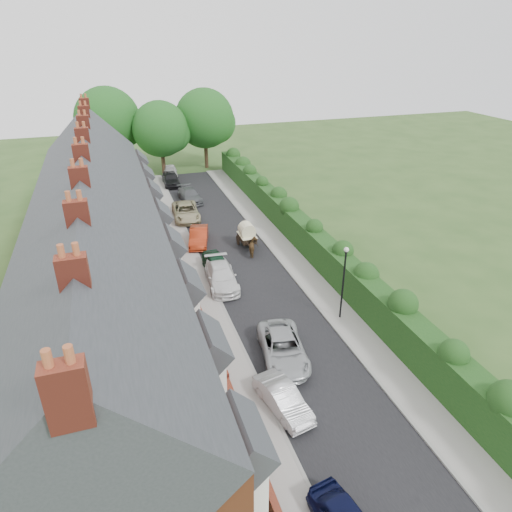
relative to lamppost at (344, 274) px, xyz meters
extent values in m
plane|color=#2D4C1E|center=(-3.40, -4.00, -3.30)|extent=(140.00, 140.00, 0.00)
cube|color=black|center=(-3.90, 7.00, -3.29)|extent=(6.00, 58.00, 0.02)
cube|color=gray|center=(0.20, 7.00, -3.24)|extent=(2.20, 58.00, 0.12)
cube|color=gray|center=(-7.75, 7.00, -3.24)|extent=(1.70, 58.00, 0.12)
cube|color=gray|center=(-0.85, 7.00, -3.23)|extent=(0.18, 58.00, 0.13)
cube|color=gray|center=(-6.95, 7.00, -3.23)|extent=(0.18, 58.00, 0.13)
cube|color=#113813|center=(2.00, 7.00, -2.05)|extent=(1.50, 58.00, 2.50)
cube|color=brown|center=(-14.40, 6.00, -0.05)|extent=(8.00, 40.00, 6.50)
cube|color=#2B2E33|center=(-14.40, 6.00, 3.20)|extent=(8.00, 40.20, 8.00)
cube|color=white|center=(-10.05, -12.10, -0.70)|extent=(0.70, 2.40, 5.20)
cube|color=black|center=(-9.68, -12.10, 0.50)|extent=(0.06, 1.80, 1.60)
cube|color=#2B2E33|center=(-10.20, -12.10, 2.30)|extent=(1.70, 2.60, 1.70)
cube|color=#3F2D2D|center=(-10.36, -10.00, -2.25)|extent=(0.08, 0.90, 2.10)
cube|color=white|center=(-10.35, -10.10, 1.10)|extent=(0.12, 1.20, 1.60)
cube|color=white|center=(-10.05, -7.10, -0.70)|extent=(0.70, 2.40, 5.20)
cube|color=black|center=(-9.68, -7.10, -1.90)|extent=(0.06, 1.80, 1.60)
cube|color=black|center=(-9.68, -7.10, 0.50)|extent=(0.06, 1.80, 1.60)
cube|color=#2B2E33|center=(-10.20, -7.10, 2.30)|extent=(1.70, 2.60, 1.70)
cube|color=#3F2D2D|center=(-10.36, -5.00, -2.25)|extent=(0.08, 0.90, 2.10)
cube|color=white|center=(-10.35, -5.10, 1.10)|extent=(0.12, 1.20, 1.60)
cube|color=white|center=(-10.05, -2.10, -0.70)|extent=(0.70, 2.40, 5.20)
cube|color=black|center=(-9.68, -2.10, -1.90)|extent=(0.06, 1.80, 1.60)
cube|color=black|center=(-9.68, -2.10, 0.50)|extent=(0.06, 1.80, 1.60)
cube|color=#2B2E33|center=(-10.20, -2.10, 2.30)|extent=(1.70, 2.60, 1.70)
cube|color=#3F2D2D|center=(-10.36, 0.00, -2.25)|extent=(0.08, 0.90, 2.10)
cube|color=white|center=(-10.35, -0.10, 1.10)|extent=(0.12, 1.20, 1.60)
cube|color=white|center=(-10.05, 2.90, -0.70)|extent=(0.70, 2.40, 5.20)
cube|color=black|center=(-9.68, 2.90, -1.90)|extent=(0.06, 1.80, 1.60)
cube|color=black|center=(-9.68, 2.90, 0.50)|extent=(0.06, 1.80, 1.60)
cube|color=#2B2E33|center=(-10.20, 2.90, 2.30)|extent=(1.70, 2.60, 1.70)
cube|color=#3F2D2D|center=(-10.36, 5.00, -2.25)|extent=(0.08, 0.90, 2.10)
cube|color=white|center=(-10.35, 4.90, 1.10)|extent=(0.12, 1.20, 1.60)
cube|color=white|center=(-10.05, 7.90, -0.70)|extent=(0.70, 2.40, 5.20)
cube|color=black|center=(-9.68, 7.90, -1.90)|extent=(0.06, 1.80, 1.60)
cube|color=black|center=(-9.68, 7.90, 0.50)|extent=(0.06, 1.80, 1.60)
cube|color=#2B2E33|center=(-10.20, 7.90, 2.30)|extent=(1.70, 2.60, 1.70)
cube|color=#3F2D2D|center=(-10.36, 10.00, -2.25)|extent=(0.08, 0.90, 2.10)
cube|color=white|center=(-10.35, 9.90, 1.10)|extent=(0.12, 1.20, 1.60)
cube|color=white|center=(-10.05, 12.90, -0.70)|extent=(0.70, 2.40, 5.20)
cube|color=black|center=(-9.68, 12.90, -1.90)|extent=(0.06, 1.80, 1.60)
cube|color=black|center=(-9.68, 12.90, 0.50)|extent=(0.06, 1.80, 1.60)
cube|color=#2B2E33|center=(-10.20, 12.90, 2.30)|extent=(1.70, 2.60, 1.70)
cube|color=#3F2D2D|center=(-10.36, 15.00, -2.25)|extent=(0.08, 0.90, 2.10)
cube|color=white|center=(-10.35, 14.90, 1.10)|extent=(0.12, 1.20, 1.60)
cube|color=white|center=(-10.05, 17.90, -0.70)|extent=(0.70, 2.40, 5.20)
cube|color=black|center=(-9.68, 17.90, -1.90)|extent=(0.06, 1.80, 1.60)
cube|color=black|center=(-9.68, 17.90, 0.50)|extent=(0.06, 1.80, 1.60)
cube|color=#2B2E33|center=(-10.20, 17.90, 2.30)|extent=(1.70, 2.60, 1.70)
cube|color=#3F2D2D|center=(-10.36, 20.00, -2.25)|extent=(0.08, 0.90, 2.10)
cube|color=white|center=(-10.35, 19.90, 1.10)|extent=(0.12, 1.20, 1.60)
cube|color=white|center=(-10.05, 22.90, -0.70)|extent=(0.70, 2.40, 5.20)
cube|color=black|center=(-9.68, 22.90, -1.90)|extent=(0.06, 1.80, 1.60)
cube|color=black|center=(-9.68, 22.90, 0.50)|extent=(0.06, 1.80, 1.60)
cube|color=#2B2E33|center=(-10.20, 22.90, 2.30)|extent=(1.70, 2.60, 1.70)
cube|color=#3F2D2D|center=(-10.36, 25.00, -2.25)|extent=(0.08, 0.90, 2.10)
cube|color=white|center=(-10.35, 24.90, 1.10)|extent=(0.12, 1.20, 1.60)
cube|color=maroon|center=(-14.40, -14.00, 7.00)|extent=(0.90, 0.50, 1.60)
cylinder|color=#A15330|center=(-14.60, -14.00, 7.95)|extent=(0.20, 0.20, 0.50)
cylinder|color=#A15330|center=(-14.20, -14.00, 7.95)|extent=(0.20, 0.20, 0.50)
cube|color=maroon|center=(-14.40, -9.00, 7.00)|extent=(0.90, 0.50, 1.60)
cylinder|color=#A15330|center=(-14.60, -9.00, 7.95)|extent=(0.20, 0.20, 0.50)
cylinder|color=#A15330|center=(-14.20, -9.00, 7.95)|extent=(0.20, 0.20, 0.50)
cube|color=maroon|center=(-14.40, -4.00, 7.00)|extent=(0.90, 0.50, 1.60)
cylinder|color=#A15330|center=(-14.60, -4.00, 7.95)|extent=(0.20, 0.20, 0.50)
cylinder|color=#A15330|center=(-14.20, -4.00, 7.95)|extent=(0.20, 0.20, 0.50)
cube|color=maroon|center=(-14.40, 1.00, 7.00)|extent=(0.90, 0.50, 1.60)
cylinder|color=#A15330|center=(-14.60, 1.00, 7.95)|extent=(0.20, 0.20, 0.50)
cylinder|color=#A15330|center=(-14.20, 1.00, 7.95)|extent=(0.20, 0.20, 0.50)
cube|color=maroon|center=(-14.40, 6.00, 7.00)|extent=(0.90, 0.50, 1.60)
cylinder|color=#A15330|center=(-14.60, 6.00, 7.95)|extent=(0.20, 0.20, 0.50)
cylinder|color=#A15330|center=(-14.20, 6.00, 7.95)|extent=(0.20, 0.20, 0.50)
cube|color=maroon|center=(-14.40, 11.00, 7.00)|extent=(0.90, 0.50, 1.60)
cylinder|color=#A15330|center=(-14.60, 11.00, 7.95)|extent=(0.20, 0.20, 0.50)
cylinder|color=#A15330|center=(-14.20, 11.00, 7.95)|extent=(0.20, 0.20, 0.50)
cube|color=maroon|center=(-14.40, 16.00, 7.00)|extent=(0.90, 0.50, 1.60)
cylinder|color=#A15330|center=(-14.60, 16.00, 7.95)|extent=(0.20, 0.20, 0.50)
cylinder|color=#A15330|center=(-14.20, 16.00, 7.95)|extent=(0.20, 0.20, 0.50)
cube|color=maroon|center=(-14.40, 21.00, 7.00)|extent=(0.90, 0.50, 1.60)
cylinder|color=#A15330|center=(-14.60, 21.00, 7.95)|extent=(0.20, 0.20, 0.50)
cylinder|color=#A15330|center=(-14.20, 21.00, 7.95)|extent=(0.20, 0.20, 0.50)
cube|color=maroon|center=(-14.40, 26.00, 7.00)|extent=(0.90, 0.50, 1.60)
cylinder|color=#A15330|center=(-14.60, 26.00, 7.95)|extent=(0.20, 0.20, 0.50)
cylinder|color=#A15330|center=(-14.20, 26.00, 7.95)|extent=(0.20, 0.20, 0.50)
cube|color=maroon|center=(-8.75, -11.50, -2.85)|extent=(0.30, 4.70, 0.90)
cube|color=maroon|center=(-8.75, -6.50, -2.85)|extent=(0.30, 4.70, 0.90)
cube|color=maroon|center=(-8.75, -1.50, -2.85)|extent=(0.30, 4.70, 0.90)
cube|color=maroon|center=(-8.75, 3.50, -2.85)|extent=(0.30, 4.70, 0.90)
cube|color=maroon|center=(-8.75, 8.50, -2.85)|extent=(0.30, 4.70, 0.90)
cube|color=maroon|center=(-8.75, 13.50, -2.85)|extent=(0.30, 4.70, 0.90)
cube|color=maroon|center=(-8.75, 18.50, -2.85)|extent=(0.30, 4.70, 0.90)
cube|color=maroon|center=(-8.75, 23.50, -2.85)|extent=(0.30, 4.70, 0.90)
cube|color=maroon|center=(-8.75, -9.00, -2.75)|extent=(0.35, 0.35, 1.10)
cube|color=maroon|center=(-8.75, -4.00, -2.75)|extent=(0.35, 0.35, 1.10)
cube|color=maroon|center=(-8.75, 1.00, -2.75)|extent=(0.35, 0.35, 1.10)
cube|color=maroon|center=(-8.75, 6.00, -2.75)|extent=(0.35, 0.35, 1.10)
cube|color=maroon|center=(-8.75, 11.00, -2.75)|extent=(0.35, 0.35, 1.10)
cube|color=maroon|center=(-8.75, 16.00, -2.75)|extent=(0.35, 0.35, 1.10)
cube|color=maroon|center=(-8.75, 21.00, -2.75)|extent=(0.35, 0.35, 1.10)
cube|color=maroon|center=(-8.75, 26.00, -2.75)|extent=(0.35, 0.35, 1.10)
cylinder|color=black|center=(0.00, 0.00, -0.90)|extent=(0.12, 0.12, 4.80)
cylinder|color=black|center=(0.00, 0.00, 1.55)|extent=(0.20, 0.20, 0.10)
sphere|color=silver|center=(0.00, 0.00, 1.70)|extent=(0.32, 0.32, 0.32)
cylinder|color=#332316|center=(-6.40, 36.00, -0.92)|extent=(0.50, 0.50, 4.75)
sphere|color=#1B501A|center=(-6.40, 36.00, 2.59)|extent=(6.80, 6.80, 6.80)
sphere|color=#1B501A|center=(-5.04, 36.30, 1.93)|extent=(4.76, 4.76, 4.76)
cylinder|color=#332316|center=(-0.40, 38.00, -0.67)|extent=(0.50, 0.50, 5.25)
sphere|color=#1B501A|center=(-0.40, 38.00, 3.21)|extent=(7.60, 7.60, 7.60)
sphere|color=#1B501A|center=(1.12, 38.30, 2.48)|extent=(5.32, 5.32, 5.32)
cylinder|color=#332316|center=(-12.40, 39.00, -0.55)|extent=(0.50, 0.50, 5.50)
sphere|color=#1B501A|center=(-12.40, 39.00, 3.52)|extent=(8.00, 8.00, 8.00)
sphere|color=#1B501A|center=(-10.80, 39.30, 2.75)|extent=(5.60, 5.60, 5.60)
imported|color=#BCBCC1|center=(-6.40, -6.22, -2.65)|extent=(2.13, 4.10, 1.29)
imported|color=#A9ADB0|center=(-5.00, -2.60, -2.57)|extent=(3.23, 5.52, 1.44)
imported|color=white|center=(-6.28, 6.60, -2.56)|extent=(2.41, 5.20, 1.47)
imported|color=#10351F|center=(-6.15, 8.60, -2.59)|extent=(1.82, 4.21, 1.42)
imported|color=#9B2910|center=(-6.40, 14.20, -2.59)|extent=(2.55, 4.55, 1.42)
imported|color=tan|center=(-6.40, 20.44, -2.55)|extent=(2.81, 5.50, 1.49)
imported|color=#4F5356|center=(-5.08, 25.40, -2.61)|extent=(2.36, 4.87, 1.37)
imported|color=black|center=(-6.16, 31.83, -2.51)|extent=(2.02, 4.67, 1.57)
imported|color=#51381D|center=(-2.54, 10.56, -2.58)|extent=(1.16, 1.83, 1.43)
cube|color=black|center=(-2.54, 12.37, -2.45)|extent=(1.20, 2.00, 0.50)
cylinder|color=beige|center=(-2.54, 12.37, -1.75)|extent=(1.30, 1.25, 1.30)
cube|color=beige|center=(-2.54, 12.37, -2.20)|extent=(1.32, 2.05, 0.04)
cylinder|color=black|center=(-3.19, 12.97, -2.85)|extent=(0.08, 0.90, 0.90)
cylinder|color=black|center=(-1.89, 12.97, -2.85)|extent=(0.08, 0.90, 0.90)
cylinder|color=black|center=(-2.89, 11.27, -2.40)|extent=(0.06, 1.80, 0.06)
cylinder|color=black|center=(-2.19, 11.27, -2.40)|extent=(0.06, 1.80, 0.06)
imported|color=silver|center=(-5.70, 35.32, -2.59)|extent=(2.01, 4.25, 1.40)
camera|label=1|loc=(-12.92, -21.91, 13.73)|focal=32.00mm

